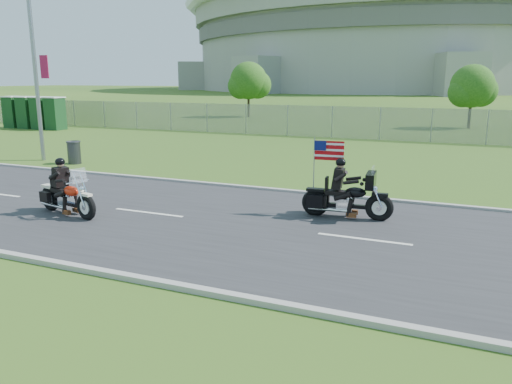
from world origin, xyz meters
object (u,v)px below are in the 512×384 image
at_px(porta_toilet_a, 55,114).
at_px(porta_toilet_c, 27,113).
at_px(motorcycle_follow, 347,198).
at_px(trash_can, 74,153).
at_px(porta_toilet_d, 13,113).
at_px(motorcycle_lead, 66,198).
at_px(streetlight, 36,34).
at_px(porta_toilet_b, 41,114).

relative_size(porta_toilet_a, porta_toilet_c, 1.00).
bearing_deg(motorcycle_follow, porta_toilet_c, 146.37).
xyz_separation_m(porta_toilet_c, trash_can, (14.83, -11.19, -0.66)).
distance_m(porta_toilet_d, motorcycle_follow, 33.13).
height_order(porta_toilet_d, trash_can, porta_toilet_d).
relative_size(motorcycle_lead, motorcycle_follow, 0.96).
distance_m(porta_toilet_d, motorcycle_lead, 28.60).
xyz_separation_m(porta_toilet_a, porta_toilet_c, (-2.80, 0.00, 0.00)).
xyz_separation_m(motorcycle_lead, motorcycle_follow, (7.15, 2.69, 0.06)).
bearing_deg(motorcycle_lead, trash_can, 144.28).
relative_size(porta_toilet_c, porta_toilet_d, 1.00).
height_order(streetlight, porta_toilet_d, streetlight).
bearing_deg(trash_can, porta_toilet_a, 137.07).
bearing_deg(motorcycle_lead, porta_toilet_b, 150.06).
relative_size(porta_toilet_b, trash_can, 2.36).
distance_m(streetlight, porta_toilet_b, 16.33).
height_order(motorcycle_lead, trash_can, motorcycle_lead).
distance_m(porta_toilet_b, porta_toilet_d, 2.80).
relative_size(motorcycle_follow, trash_can, 2.53).
distance_m(porta_toilet_c, motorcycle_follow, 31.90).
bearing_deg(motorcycle_lead, motorcycle_follow, 33.46).
height_order(porta_toilet_b, motorcycle_follow, porta_toilet_b).
bearing_deg(porta_toilet_d, motorcycle_follow, -27.51).
height_order(streetlight, porta_toilet_c, streetlight).
distance_m(porta_toilet_b, trash_can, 17.50).
distance_m(porta_toilet_c, porta_toilet_d, 1.40).
bearing_deg(motorcycle_follow, porta_toilet_b, 145.11).
bearing_deg(trash_can, streetlight, 168.37).
bearing_deg(trash_can, porta_toilet_c, 142.96).
bearing_deg(streetlight, porta_toilet_b, 136.65).
bearing_deg(porta_toilet_b, motorcycle_lead, -42.80).
bearing_deg(streetlight, porta_toilet_a, 132.91).
xyz_separation_m(motorcycle_lead, trash_can, (-6.00, 6.80, -0.02)).
bearing_deg(porta_toilet_a, porta_toilet_c, 180.00).
distance_m(porta_toilet_b, porta_toilet_c, 1.40).
bearing_deg(porta_toilet_c, porta_toilet_a, 0.00).
relative_size(streetlight, porta_toilet_c, 4.35).
distance_m(porta_toilet_a, porta_toilet_b, 1.40).
bearing_deg(porta_toilet_d, porta_toilet_b, 0.00).
bearing_deg(porta_toilet_b, porta_toilet_a, 0.00).
bearing_deg(porta_toilet_c, porta_toilet_b, 0.00).
xyz_separation_m(porta_toilet_b, trash_can, (13.43, -11.19, -0.66)).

